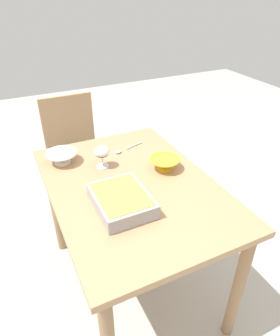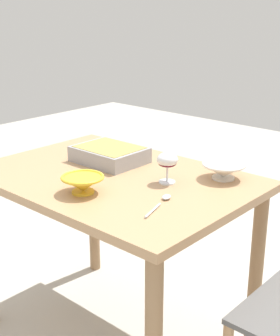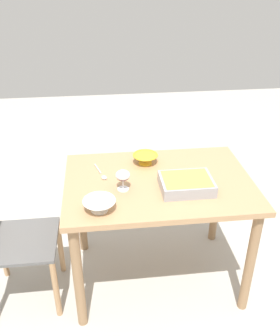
% 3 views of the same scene
% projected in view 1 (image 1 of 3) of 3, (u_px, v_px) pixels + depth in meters
% --- Properties ---
extents(ground_plane, '(8.00, 8.00, 0.00)m').
position_uv_depth(ground_plane, '(134.00, 283.00, 1.93)').
color(ground_plane, '#B2ADA3').
extents(dining_table, '(1.12, 0.79, 0.77)m').
position_uv_depth(dining_table, '(132.00, 202.00, 1.57)').
color(dining_table, tan).
rests_on(dining_table, ground_plane).
extents(chair, '(0.42, 0.41, 0.92)m').
position_uv_depth(chair, '(75.00, 153.00, 2.34)').
color(chair, '#595959').
rests_on(chair, ground_plane).
extents(wine_glass, '(0.08, 0.08, 0.12)m').
position_uv_depth(wine_glass, '(102.00, 153.00, 1.61)').
color(wine_glass, white).
rests_on(wine_glass, dining_table).
extents(casserole_dish, '(0.30, 0.23, 0.07)m').
position_uv_depth(casserole_dish, '(121.00, 200.00, 1.34)').
color(casserole_dish, '#99999E').
rests_on(casserole_dish, dining_table).
extents(mixing_bowl, '(0.17, 0.17, 0.07)m').
position_uv_depth(mixing_bowl, '(62.00, 157.00, 1.67)').
color(mixing_bowl, white).
rests_on(mixing_bowl, dining_table).
extents(small_bowl, '(0.16, 0.16, 0.07)m').
position_uv_depth(small_bowl, '(165.00, 163.00, 1.61)').
color(small_bowl, yellow).
rests_on(small_bowl, dining_table).
extents(serving_spoon, '(0.08, 0.21, 0.01)m').
position_uv_depth(serving_spoon, '(123.00, 150.00, 1.80)').
color(serving_spoon, silver).
rests_on(serving_spoon, dining_table).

